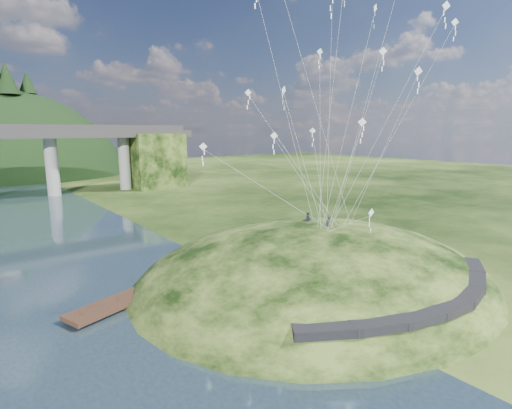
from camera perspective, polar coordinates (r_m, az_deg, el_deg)
ground at (r=32.61m, az=0.92°, el=-14.57°), size 320.00×320.00×0.00m
grass_hill at (r=39.53m, az=8.36°, el=-12.40°), size 36.00×32.00×13.00m
footpath at (r=31.42m, az=23.78°, el=-12.38°), size 22.29×5.84×0.83m
wooden_dock at (r=36.06m, az=-15.06°, el=-11.61°), size 14.53×6.63×1.04m
kite_flyers at (r=39.43m, az=8.31°, el=-1.28°), size 1.18×3.79×1.95m
kite_swarm at (r=38.40m, az=10.12°, el=19.46°), size 19.54×18.10×21.33m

